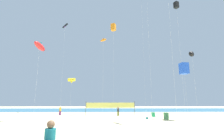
# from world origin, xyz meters

# --- Properties ---
(ground_plane) EXTENTS (120.00, 120.00, 0.00)m
(ground_plane) POSITION_xyz_m (0.00, 0.00, 0.00)
(ground_plane) COLOR beige
(ocean_band) EXTENTS (120.00, 20.00, 0.01)m
(ocean_band) POSITION_xyz_m (0.00, 30.07, 0.00)
(ocean_band) COLOR teal
(ocean_band) RESTS_ON ground
(beachgoer_charcoal_shirt) EXTENTS (0.35, 0.35, 1.53)m
(beachgoer_charcoal_shirt) POSITION_xyz_m (1.16, 10.44, 0.82)
(beachgoer_charcoal_shirt) COLOR olive
(beachgoer_charcoal_shirt) RESTS_ON ground
(beachgoer_mustard_shirt) EXTENTS (0.37, 0.37, 1.60)m
(beachgoer_mustard_shirt) POSITION_xyz_m (-8.99, 11.65, 0.86)
(beachgoer_mustard_shirt) COLOR #7A3872
(beachgoer_mustard_shirt) RESTS_ON ground
(folding_beach_chair) EXTENTS (0.52, 0.65, 0.89)m
(folding_beach_chair) POSITION_xyz_m (5.79, 5.38, 0.47)
(folding_beach_chair) COLOR #1E8C4C
(folding_beach_chair) RESTS_ON ground
(trash_barrel) EXTENTS (0.68, 0.68, 0.91)m
(trash_barrel) POSITION_xyz_m (7.30, 4.66, 0.46)
(trash_barrel) COLOR #3F7F4C
(trash_barrel) RESTS_ON ground
(volleyball_net) EXTENTS (8.70, 1.22, 2.40)m
(volleyball_net) POSITION_xyz_m (-0.09, 11.46, 1.64)
(volleyball_net) COLOR #4C4C51
(volleyball_net) RESTS_ON ground
(beach_handbag) EXTENTS (0.34, 0.17, 0.27)m
(beach_handbag) POSITION_xyz_m (4.81, 5.20, 0.13)
(beach_handbag) COLOR #19727A
(beach_handbag) RESTS_ON ground
(kite_black_delta) EXTENTS (0.93, 0.36, 10.33)m
(kite_black_delta) POSITION_xyz_m (12.82, 6.77, 9.85)
(kite_black_delta) COLOR silver
(kite_black_delta) RESTS_ON ground
(kite_black_tube) EXTENTS (1.84, 2.18, 21.08)m
(kite_black_tube) POSITION_xyz_m (-11.37, 19.64, 20.79)
(kite_black_tube) COLOR silver
(kite_black_tube) RESTS_ON ground
(kite_red_inflatable) EXTENTS (1.29, 2.44, 10.48)m
(kite_red_inflatable) POSITION_xyz_m (-9.96, 3.62, 9.83)
(kite_red_inflatable) COLOR silver
(kite_red_inflatable) RESTS_ON ground
(kite_yellow_tube) EXTENTS (1.58, 0.89, 7.31)m
(kite_yellow_tube) POSITION_xyz_m (-8.47, 16.90, 6.92)
(kite_yellow_tube) COLOR silver
(kite_yellow_tube) RESTS_ON ground
(kite_black_box) EXTENTS (0.99, 0.99, 21.14)m
(kite_black_box) POSITION_xyz_m (12.43, 9.93, 20.50)
(kite_black_box) COLOR silver
(kite_black_box) RESTS_ON ground
(kite_blue_box) EXTENTS (1.14, 1.14, 7.72)m
(kite_blue_box) POSITION_xyz_m (10.10, 4.26, 6.94)
(kite_blue_box) COLOR silver
(kite_blue_box) RESTS_ON ground
(kite_orange_inflatable) EXTENTS (1.37, 0.70, 14.61)m
(kite_orange_inflatable) POSITION_xyz_m (-1.55, 12.26, 14.19)
(kite_orange_inflatable) COLOR silver
(kite_orange_inflatable) RESTS_ON ground
(kite_orange_box) EXTENTS (1.16, 1.16, 18.44)m
(kite_orange_box) POSITION_xyz_m (0.46, 13.81, 17.71)
(kite_orange_box) COLOR silver
(kite_orange_box) RESTS_ON ground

